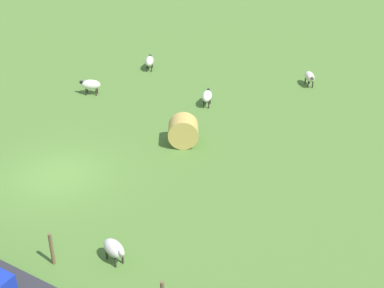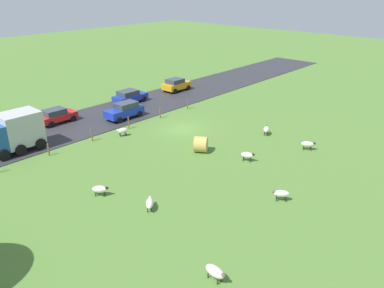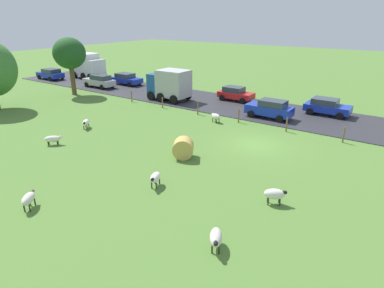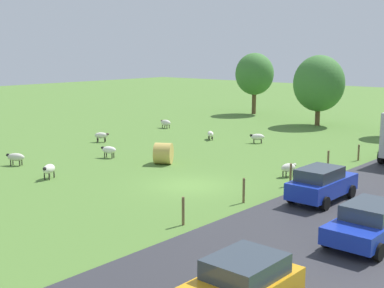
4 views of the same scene
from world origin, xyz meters
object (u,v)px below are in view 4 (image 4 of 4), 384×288
at_px(car_6, 241,286).
at_px(car_1, 322,183).
at_px(sheep_3, 101,135).
at_px(sheep_6, 211,134).
at_px(tree_0, 319,83).
at_px(sheep_2, 257,137).
at_px(sheep_4, 109,150).
at_px(sheep_7, 166,123).
at_px(sheep_5, 288,168).
at_px(sheep_1, 16,157).
at_px(tree_1, 255,74).
at_px(sheep_0, 49,169).
at_px(car_4, 369,223).
at_px(hay_bale_0, 163,153).

bearing_deg(car_6, car_1, 107.40).
xyz_separation_m(sheep_3, sheep_6, (5.75, 6.63, -0.08)).
height_order(sheep_3, tree_0, tree_0).
height_order(sheep_2, sheep_4, sheep_4).
relative_size(sheep_2, car_1, 0.27).
height_order(sheep_3, sheep_7, sheep_3).
height_order(sheep_3, sheep_6, sheep_3).
distance_m(sheep_3, car_1, 21.38).
height_order(sheep_3, car_1, car_1).
bearing_deg(sheep_5, sheep_1, -148.98).
height_order(tree_1, car_6, tree_1).
distance_m(sheep_0, sheep_1, 4.64).
height_order(sheep_7, tree_1, tree_1).
bearing_deg(tree_1, car_1, -50.13).
relative_size(sheep_6, tree_1, 0.17).
xyz_separation_m(sheep_0, sheep_3, (-7.20, 9.69, -0.03)).
distance_m(tree_1, car_4, 41.09).
bearing_deg(tree_0, sheep_6, -101.25).
distance_m(car_1, car_6, 12.18).
relative_size(sheep_5, car_6, 0.29).
xyz_separation_m(sheep_2, car_1, (11.47, -11.43, 0.43)).
xyz_separation_m(sheep_3, car_6, (24.69, -15.30, 0.36)).
xyz_separation_m(hay_bale_0, tree_0, (-0.94, 22.29, 3.36)).
distance_m(sheep_3, car_4, 26.24).
relative_size(sheep_6, tree_0, 0.17).
relative_size(hay_bale_0, car_4, 0.33).
bearing_deg(sheep_5, hay_bale_0, -164.17).
bearing_deg(sheep_0, sheep_3, 126.64).
bearing_deg(sheep_1, sheep_5, 31.02).
xyz_separation_m(sheep_4, tree_0, (3.15, 23.39, 3.49)).
bearing_deg(car_1, sheep_1, -163.78).
height_order(car_4, car_6, car_6).
xyz_separation_m(sheep_5, tree_1, (-18.75, 23.67, 3.97)).
height_order(sheep_6, tree_0, tree_0).
bearing_deg(sheep_1, hay_bale_0, 44.31).
distance_m(sheep_5, tree_1, 30.46).
relative_size(sheep_0, tree_1, 0.17).
xyz_separation_m(sheep_0, sheep_4, (-1.99, 6.07, -0.02)).
height_order(hay_bale_0, car_4, car_4).
bearing_deg(sheep_6, sheep_3, -130.93).
xyz_separation_m(sheep_7, hay_bale_0, (10.72, -11.31, 0.18)).
relative_size(sheep_2, tree_0, 0.17).
xyz_separation_m(sheep_4, sheep_5, (11.98, 3.33, -0.02)).
bearing_deg(car_1, car_4, -44.63).
xyz_separation_m(sheep_5, car_6, (7.50, -15.02, 0.37)).
height_order(sheep_2, car_4, car_4).
distance_m(tree_0, car_1, 26.85).
xyz_separation_m(sheep_0, sheep_1, (-4.59, 0.64, -0.03)).
relative_size(hay_bale_0, car_1, 0.33).
height_order(sheep_5, car_6, car_6).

